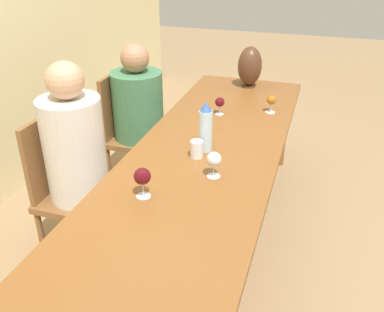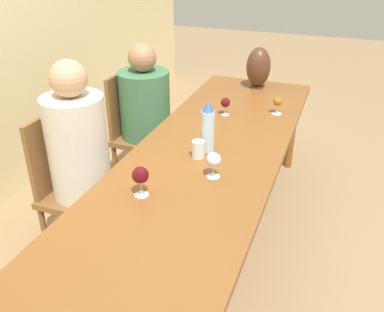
{
  "view_description": "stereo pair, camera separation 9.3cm",
  "coord_description": "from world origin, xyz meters",
  "px_view_note": "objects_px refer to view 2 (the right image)",
  "views": [
    {
      "loc": [
        -2.08,
        -0.59,
        1.86
      ],
      "look_at": [
        -0.21,
        0.0,
        0.83
      ],
      "focal_mm": 40.0,
      "sensor_mm": 36.0,
      "label": 1
    },
    {
      "loc": [
        -2.05,
        -0.68,
        1.86
      ],
      "look_at": [
        -0.21,
        0.0,
        0.83
      ],
      "focal_mm": 40.0,
      "sensor_mm": 36.0,
      "label": 2
    }
  ],
  "objects_px": {
    "vase": "(258,67)",
    "wine_glass_1": "(278,102)",
    "water_tumbler": "(198,149)",
    "wine_glass_3": "(225,103)",
    "water_bottle": "(208,128)",
    "wine_glass_0": "(214,160)",
    "person_far": "(147,116)",
    "wine_glass_2": "(140,176)",
    "chair_far": "(138,129)",
    "person_near": "(81,159)",
    "chair_near": "(73,183)"
  },
  "relations": [
    {
      "from": "vase",
      "to": "wine_glass_1",
      "type": "xyz_separation_m",
      "value": [
        -0.51,
        -0.26,
        -0.08
      ]
    },
    {
      "from": "water_tumbler",
      "to": "wine_glass_3",
      "type": "xyz_separation_m",
      "value": [
        0.66,
        0.04,
        0.04
      ]
    },
    {
      "from": "water_bottle",
      "to": "wine_glass_1",
      "type": "height_order",
      "value": "water_bottle"
    },
    {
      "from": "water_bottle",
      "to": "wine_glass_0",
      "type": "distance_m",
      "value": 0.31
    },
    {
      "from": "water_bottle",
      "to": "wine_glass_0",
      "type": "height_order",
      "value": "water_bottle"
    },
    {
      "from": "wine_glass_1",
      "to": "person_far",
      "type": "xyz_separation_m",
      "value": [
        -0.1,
        0.96,
        -0.2
      ]
    },
    {
      "from": "water_bottle",
      "to": "wine_glass_3",
      "type": "bearing_deg",
      "value": 5.83
    },
    {
      "from": "wine_glass_2",
      "to": "chair_far",
      "type": "distance_m",
      "value": 1.38
    },
    {
      "from": "water_bottle",
      "to": "vase",
      "type": "distance_m",
      "value": 1.22
    },
    {
      "from": "wine_glass_2",
      "to": "person_far",
      "type": "xyz_separation_m",
      "value": [
        1.17,
        0.54,
        -0.22
      ]
    },
    {
      "from": "vase",
      "to": "wine_glass_0",
      "type": "xyz_separation_m",
      "value": [
        -1.5,
        -0.1,
        -0.07
      ]
    },
    {
      "from": "water_tumbler",
      "to": "person_near",
      "type": "bearing_deg",
      "value": 104.41
    },
    {
      "from": "wine_glass_0",
      "to": "wine_glass_1",
      "type": "xyz_separation_m",
      "value": [
        0.98,
        -0.15,
        -0.01
      ]
    },
    {
      "from": "water_tumbler",
      "to": "wine_glass_3",
      "type": "distance_m",
      "value": 0.66
    },
    {
      "from": "wine_glass_0",
      "to": "wine_glass_2",
      "type": "bearing_deg",
      "value": 136.35
    },
    {
      "from": "wine_glass_0",
      "to": "chair_near",
      "type": "relative_size",
      "value": 0.15
    },
    {
      "from": "vase",
      "to": "wine_glass_2",
      "type": "bearing_deg",
      "value": 174.55
    },
    {
      "from": "water_tumbler",
      "to": "wine_glass_1",
      "type": "height_order",
      "value": "wine_glass_1"
    },
    {
      "from": "wine_glass_3",
      "to": "chair_far",
      "type": "distance_m",
      "value": 0.79
    },
    {
      "from": "water_tumbler",
      "to": "person_near",
      "type": "height_order",
      "value": "person_near"
    },
    {
      "from": "chair_far",
      "to": "wine_glass_2",
      "type": "bearing_deg",
      "value": -151.86
    },
    {
      "from": "wine_glass_3",
      "to": "chair_near",
      "type": "height_order",
      "value": "chair_near"
    },
    {
      "from": "wine_glass_3",
      "to": "person_far",
      "type": "bearing_deg",
      "value": 85.77
    },
    {
      "from": "water_bottle",
      "to": "vase",
      "type": "xyz_separation_m",
      "value": [
        1.22,
        -0.02,
        0.03
      ]
    },
    {
      "from": "person_far",
      "to": "wine_glass_1",
      "type": "bearing_deg",
      "value": -84.34
    },
    {
      "from": "vase",
      "to": "wine_glass_2",
      "type": "relative_size",
      "value": 2.14
    },
    {
      "from": "wine_glass_2",
      "to": "wine_glass_1",
      "type": "bearing_deg",
      "value": -18.52
    },
    {
      "from": "wine_glass_2",
      "to": "person_far",
      "type": "bearing_deg",
      "value": 24.63
    },
    {
      "from": "wine_glass_3",
      "to": "wine_glass_1",
      "type": "bearing_deg",
      "value": -67.01
    },
    {
      "from": "wine_glass_0",
      "to": "wine_glass_3",
      "type": "xyz_separation_m",
      "value": [
        0.84,
        0.18,
        -0.01
      ]
    },
    {
      "from": "person_near",
      "to": "person_far",
      "type": "height_order",
      "value": "person_near"
    },
    {
      "from": "wine_glass_0",
      "to": "chair_far",
      "type": "relative_size",
      "value": 0.15
    },
    {
      "from": "wine_glass_2",
      "to": "person_near",
      "type": "bearing_deg",
      "value": 61.35
    },
    {
      "from": "water_bottle",
      "to": "water_tumbler",
      "type": "distance_m",
      "value": 0.14
    },
    {
      "from": "wine_glass_0",
      "to": "vase",
      "type": "bearing_deg",
      "value": 3.94
    },
    {
      "from": "water_tumbler",
      "to": "vase",
      "type": "height_order",
      "value": "vase"
    },
    {
      "from": "wine_glass_1",
      "to": "wine_glass_3",
      "type": "xyz_separation_m",
      "value": [
        -0.14,
        0.33,
        -0.0
      ]
    },
    {
      "from": "wine_glass_1",
      "to": "person_near",
      "type": "xyz_separation_m",
      "value": [
        -0.97,
        0.97,
        -0.14
      ]
    },
    {
      "from": "wine_glass_1",
      "to": "wine_glass_0",
      "type": "bearing_deg",
      "value": 171.22
    },
    {
      "from": "water_bottle",
      "to": "person_far",
      "type": "height_order",
      "value": "person_far"
    },
    {
      "from": "wine_glass_2",
      "to": "chair_near",
      "type": "bearing_deg",
      "value": 64.78
    },
    {
      "from": "wine_glass_3",
      "to": "chair_far",
      "type": "height_order",
      "value": "chair_far"
    },
    {
      "from": "wine_glass_1",
      "to": "chair_far",
      "type": "relative_size",
      "value": 0.14
    },
    {
      "from": "water_bottle",
      "to": "wine_glass_2",
      "type": "height_order",
      "value": "water_bottle"
    },
    {
      "from": "wine_glass_0",
      "to": "person_near",
      "type": "distance_m",
      "value": 0.83
    },
    {
      "from": "water_tumbler",
      "to": "chair_near",
      "type": "relative_size",
      "value": 0.11
    },
    {
      "from": "chair_far",
      "to": "water_bottle",
      "type": "bearing_deg",
      "value": -128.08
    },
    {
      "from": "chair_near",
      "to": "person_far",
      "type": "distance_m",
      "value": 0.89
    },
    {
      "from": "chair_far",
      "to": "person_near",
      "type": "height_order",
      "value": "person_near"
    },
    {
      "from": "person_far",
      "to": "chair_near",
      "type": "bearing_deg",
      "value": 174.16
    }
  ]
}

